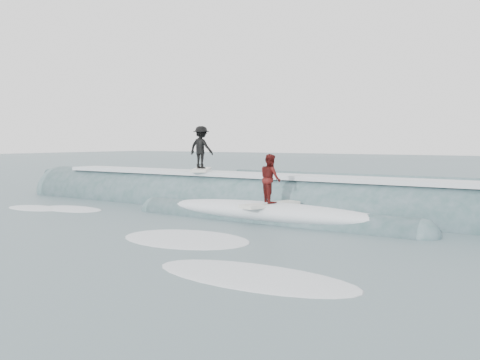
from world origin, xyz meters
The scene contains 6 objects.
ground centered at (0.00, 0.00, 0.00)m, with size 160.00×160.00×0.00m, color #435861.
breaking_wave centered at (0.19, 5.06, 0.04)m, with size 23.33×3.98×2.41m.
surfer_black centered at (-2.42, 5.29, 2.07)m, with size 1.50×2.00×1.67m.
surfer_red centered at (1.89, 3.09, 1.17)m, with size 1.07×2.07×1.55m.
whitewater centered at (-0.27, -0.39, 0.00)m, with size 14.56×6.26×0.10m.
far_swells centered at (-2.10, 17.65, 0.00)m, with size 39.76×8.65×0.80m.
Camera 1 is at (9.92, -10.40, 2.42)m, focal length 40.00 mm.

